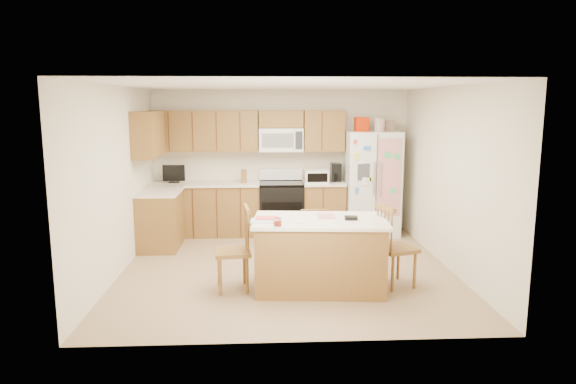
{
  "coord_description": "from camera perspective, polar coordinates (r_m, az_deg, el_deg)",
  "views": [
    {
      "loc": [
        -0.32,
        -6.86,
        2.26
      ],
      "look_at": [
        0.04,
        0.35,
        1.02
      ],
      "focal_mm": 32.0,
      "sensor_mm": 36.0,
      "label": 1
    }
  ],
  "objects": [
    {
      "name": "windsor_chair_right",
      "position": [
        6.57,
        11.73,
        -6.11
      ],
      "size": [
        0.55,
        0.56,
        1.04
      ],
      "color": "brown",
      "rests_on": "ground"
    },
    {
      "name": "windsor_chair_left",
      "position": [
        6.34,
        -5.96,
        -6.53
      ],
      "size": [
        0.48,
        0.5,
        1.04
      ],
      "color": "brown",
      "rests_on": "ground"
    },
    {
      "name": "stove",
      "position": [
        8.98,
        -0.74,
        -1.72
      ],
      "size": [
        0.76,
        0.65,
        1.13
      ],
      "color": "black",
      "rests_on": "ground"
    },
    {
      "name": "room_shell",
      "position": [
        6.92,
        -0.16,
        2.94
      ],
      "size": [
        4.6,
        4.6,
        2.52
      ],
      "color": "beige",
      "rests_on": "ground"
    },
    {
      "name": "windsor_chair_back",
      "position": [
        7.07,
        2.75,
        -5.4
      ],
      "size": [
        0.4,
        0.38,
        0.88
      ],
      "color": "brown",
      "rests_on": "ground"
    },
    {
      "name": "island",
      "position": [
        6.35,
        3.54,
        -6.86
      ],
      "size": [
        1.69,
        1.06,
        0.97
      ],
      "color": "brown",
      "rests_on": "ground"
    },
    {
      "name": "ground",
      "position": [
        7.23,
        -0.16,
        -8.47
      ],
      "size": [
        4.5,
        4.5,
        0.0
      ],
      "primitive_type": "plane",
      "color": "#997555",
      "rests_on": "ground"
    },
    {
      "name": "refrigerator",
      "position": [
        9.04,
        9.27,
        1.1
      ],
      "size": [
        0.9,
        0.79,
        2.04
      ],
      "color": "white",
      "rests_on": "ground"
    },
    {
      "name": "cabinetry",
      "position": [
        8.78,
        -7.13,
        0.86
      ],
      "size": [
        3.36,
        1.56,
        2.15
      ],
      "color": "brown",
      "rests_on": "ground"
    }
  ]
}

